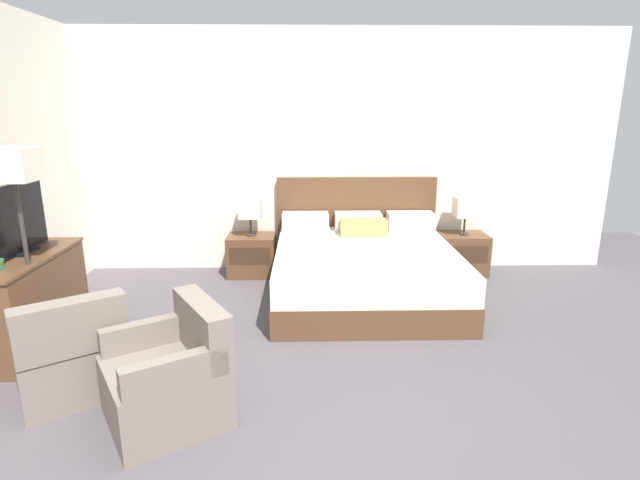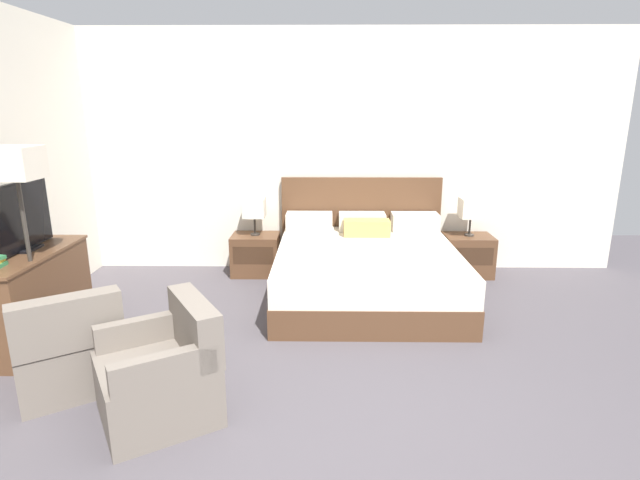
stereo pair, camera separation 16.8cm
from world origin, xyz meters
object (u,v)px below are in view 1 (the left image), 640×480
bed (364,268)px  table_lamp_left (250,208)px  floor_lamp (15,183)px  dresser (22,300)px  tv (17,220)px  armchair_by_window (71,355)px  nightstand_left (252,255)px  nightstand_right (462,254)px  armchair_companion (171,378)px  table_lamp_right (466,208)px

bed → table_lamp_left: (-1.27, 0.72, 0.50)m
bed → floor_lamp: floor_lamp is taller
dresser → tv: 0.67m
armchair_by_window → bed: bearing=38.9°
nightstand_left → armchair_by_window: 2.72m
bed → table_lamp_left: 1.54m
nightstand_right → armchair_companion: (-2.74, -2.86, 0.04)m
nightstand_left → armchair_companion: 2.87m
nightstand_left → floor_lamp: (-1.48, -2.02, 1.17)m
armchair_by_window → floor_lamp: size_ratio=0.57×
table_lamp_left → armchair_companion: 2.92m
bed → nightstand_left: size_ratio=3.67×
dresser → floor_lamp: bearing=-44.2°
bed → nightstand_left: (-1.27, 0.72, -0.06)m
nightstand_right → dresser: (-4.23, -1.81, 0.16)m
table_lamp_left → dresser: table_lamp_left is taller
nightstand_left → armchair_by_window: (-0.98, -2.53, 0.04)m
table_lamp_right → armchair_by_window: size_ratio=0.47×
nightstand_right → table_lamp_right: 0.57m
table_lamp_right → armchair_companion: (-2.74, -2.86, -0.52)m
tv → armchair_by_window: tv is taller
bed → nightstand_right: bed is taller
table_lamp_left → armchair_by_window: table_lamp_left is taller
bed → armchair_companion: (-1.47, -2.14, -0.02)m
bed → tv: size_ratio=2.54×
table_lamp_left → armchair_companion: (-0.20, -2.86, -0.52)m
bed → dresser: size_ratio=1.65×
dresser → tv: bearing=88.5°
table_lamp_left → floor_lamp: bearing=-126.2°
nightstand_left → armchair_by_window: size_ratio=0.58×
armchair_by_window → armchair_companion: same height
bed → table_lamp_left: bearing=150.4°
floor_lamp → table_lamp_right: bearing=26.7°
nightstand_left → table_lamp_right: size_ratio=1.25×
floor_lamp → bed: bearing=25.4°
nightstand_left → nightstand_right: 2.54m
nightstand_right → floor_lamp: 4.64m
nightstand_right → armchair_by_window: bearing=-144.3°
dresser → bed: bearing=20.2°
nightstand_left → table_lamp_right: (2.54, 0.00, 0.57)m
bed → table_lamp_right: size_ratio=4.57×
bed → table_lamp_left: bed is taller
bed → armchair_by_window: bed is taller
dresser → table_lamp_right: bearing=23.1°
bed → tv: bearing=-161.5°
table_lamp_right → armchair_companion: size_ratio=0.47×
nightstand_right → armchair_companion: size_ratio=0.59×
nightstand_right → armchair_by_window: 4.33m
table_lamp_right → dresser: 4.62m
nightstand_left → armchair_companion: (-0.20, -2.86, 0.04)m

